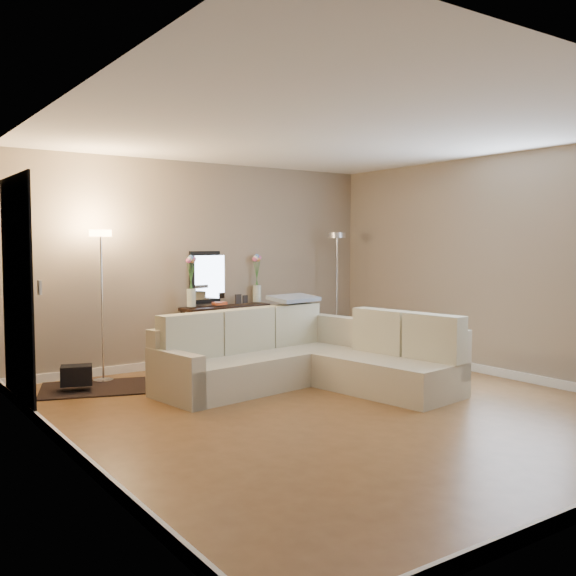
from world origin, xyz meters
TOP-DOWN VIEW (x-y plane):
  - floor at (0.00, 0.00)m, footprint 5.00×5.50m
  - ceiling at (0.00, 0.00)m, footprint 5.00×5.50m
  - wall_back at (0.00, 2.76)m, footprint 5.00×0.02m
  - wall_left at (-2.51, 0.00)m, footprint 0.02×5.50m
  - wall_right at (2.51, 0.00)m, footprint 0.02×5.50m
  - baseboard_back at (0.00, 2.73)m, footprint 5.00×0.03m
  - baseboard_left at (-2.48, 0.00)m, footprint 0.03×5.50m
  - baseboard_right at (2.48, 0.00)m, footprint 0.03×5.50m
  - doorway at (-2.48, 1.70)m, footprint 0.02×1.20m
  - switch_plate at (-2.48, 0.85)m, footprint 0.02×0.08m
  - sectional_sofa at (0.27, 0.90)m, footprint 2.70×2.38m
  - throw_blanket at (0.60, 1.54)m, footprint 0.66×0.46m
  - console_table at (0.19, 2.60)m, footprint 1.26×0.46m
  - leaning_mirror at (0.24, 2.76)m, footprint 0.87×0.13m
  - table_decor at (0.26, 2.57)m, footprint 0.53×0.13m
  - flower_vase_left at (-0.26, 2.55)m, footprint 0.15×0.12m
  - flower_vase_right at (0.78, 2.66)m, footprint 0.15×0.12m
  - floor_lamp_lit at (-1.45, 2.38)m, footprint 0.31×0.31m
  - floor_lamp_unlit at (1.94, 2.38)m, footprint 0.29×0.29m
  - charcoal_rug at (-1.64, 2.10)m, footprint 1.33×1.15m
  - black_bag at (-1.84, 2.07)m, footprint 0.37×0.31m

SIDE VIEW (x-z plane):
  - floor at x=0.00m, z-range -0.01..0.00m
  - charcoal_rug at x=-1.64m, z-range 0.00..0.01m
  - baseboard_back at x=0.00m, z-range 0.00..0.10m
  - baseboard_left at x=-2.48m, z-range 0.00..0.10m
  - baseboard_right at x=2.48m, z-range 0.00..0.10m
  - black_bag at x=-1.84m, z-range 0.07..0.28m
  - sectional_sofa at x=0.27m, z-range -0.11..0.73m
  - console_table at x=0.19m, z-range 0.05..0.81m
  - table_decor at x=0.26m, z-range 0.75..0.87m
  - throw_blanket at x=0.60m, z-range 0.87..0.95m
  - flower_vase_left at x=-0.26m, z-range 0.73..1.37m
  - flower_vase_right at x=0.78m, z-range 0.73..1.37m
  - doorway at x=-2.48m, z-range 0.00..2.20m
  - leaning_mirror at x=0.24m, z-range 0.78..1.47m
  - switch_plate at x=-2.48m, z-range 1.14..1.26m
  - floor_lamp_unlit at x=1.94m, z-range 0.35..2.07m
  - floor_lamp_lit at x=-1.45m, z-range 0.35..2.07m
  - wall_back at x=0.00m, z-range 0.00..2.60m
  - wall_left at x=-2.51m, z-range 0.00..2.60m
  - wall_right at x=2.51m, z-range 0.00..2.60m
  - ceiling at x=0.00m, z-range 2.60..2.61m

